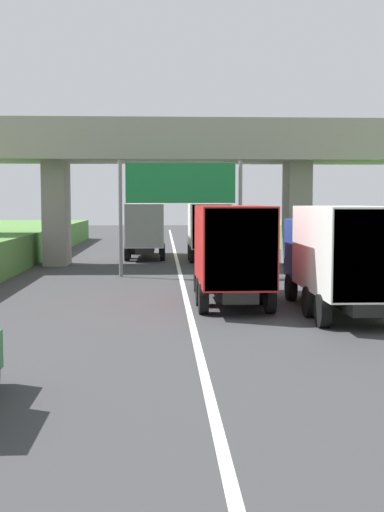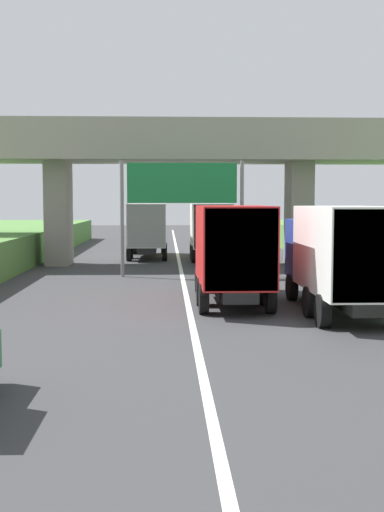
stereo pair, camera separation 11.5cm
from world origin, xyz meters
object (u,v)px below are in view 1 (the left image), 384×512
object	(u,v)px
overhead_highway_sign	(181,191)
construction_barrel_5	(356,282)
truck_blue	(339,253)
truck_red	(230,248)
truck_yellow	(208,228)
truck_white	(146,227)

from	to	relation	value
overhead_highway_sign	construction_barrel_5	xyz separation A→B (m)	(6.66, -6.15, -3.63)
overhead_highway_sign	construction_barrel_5	size ratio (longest dim) A/B	6.53
truck_blue	truck_red	bearing A→B (deg)	143.91
overhead_highway_sign	truck_yellow	bearing A→B (deg)	78.10
overhead_highway_sign	truck_red	world-z (taller)	overhead_highway_sign
truck_red	construction_barrel_5	size ratio (longest dim) A/B	8.11
overhead_highway_sign	truck_red	distance (m)	8.49
truck_white	truck_blue	distance (m)	21.93
overhead_highway_sign	truck_blue	world-z (taller)	overhead_highway_sign
truck_white	truck_red	bearing A→B (deg)	-79.45
truck_red	truck_yellow	world-z (taller)	same
truck_blue	construction_barrel_5	distance (m)	4.92
truck_white	truck_yellow	world-z (taller)	same
truck_yellow	truck_red	bearing A→B (deg)	-91.39
truck_blue	truck_yellow	xyz separation A→B (m)	(-2.84, 19.59, 0.00)
truck_blue	truck_yellow	world-z (taller)	same
truck_blue	construction_barrel_5	size ratio (longest dim) A/B	8.11
truck_white	truck_blue	size ratio (longest dim) A/B	1.00
truck_red	overhead_highway_sign	bearing A→B (deg)	100.59
truck_blue	construction_barrel_5	bearing A→B (deg)	66.21
truck_yellow	construction_barrel_5	bearing A→B (deg)	-72.79
truck_white	overhead_highway_sign	bearing A→B (deg)	-79.49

